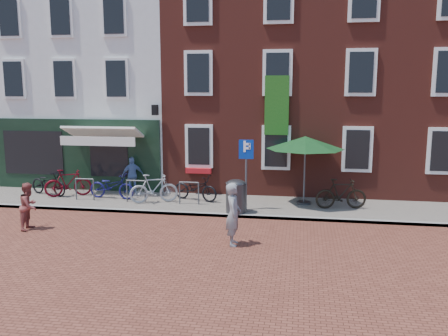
% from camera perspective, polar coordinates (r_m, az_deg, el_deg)
% --- Properties ---
extents(ground, '(80.00, 80.00, 0.00)m').
position_cam_1_polar(ground, '(16.36, -6.87, -5.58)').
color(ground, brown).
extents(sidewalk, '(24.00, 3.00, 0.10)m').
position_cam_1_polar(sidewalk, '(17.52, -2.36, -4.32)').
color(sidewalk, slate).
rests_on(sidewalk, ground).
extents(building_stucco, '(8.00, 8.00, 9.00)m').
position_cam_1_polar(building_stucco, '(24.08, -14.01, 9.90)').
color(building_stucco, silver).
rests_on(building_stucco, ground).
extents(building_brick_mid, '(6.00, 8.00, 10.00)m').
position_cam_1_polar(building_brick_mid, '(22.29, 3.05, 11.50)').
color(building_brick_mid, maroon).
rests_on(building_brick_mid, ground).
extents(building_brick_right, '(6.00, 8.00, 10.00)m').
position_cam_1_polar(building_brick_right, '(22.44, 18.76, 11.00)').
color(building_brick_right, maroon).
rests_on(building_brick_right, ground).
extents(litter_bin, '(0.66, 0.66, 1.21)m').
position_cam_1_polar(litter_bin, '(15.99, 1.42, -3.18)').
color(litter_bin, '#373739').
rests_on(litter_bin, sidewalk).
extents(parking_sign, '(0.50, 0.08, 2.43)m').
position_cam_1_polar(parking_sign, '(16.21, 2.66, 0.69)').
color(parking_sign, '#4C4C4F').
rests_on(parking_sign, sidewalk).
extents(parasol, '(2.78, 2.78, 2.56)m').
position_cam_1_polar(parasol, '(17.16, 9.70, 3.29)').
color(parasol, '#4C4C4F').
rests_on(parasol, sidewalk).
extents(woman, '(0.48, 0.67, 1.72)m').
position_cam_1_polar(woman, '(13.02, 1.12, -5.56)').
color(woman, gray).
rests_on(woman, ground).
extents(boy, '(0.58, 0.73, 1.44)m').
position_cam_1_polar(boy, '(15.66, -22.28, -4.22)').
color(boy, brown).
rests_on(boy, ground).
extents(cafe_person, '(0.91, 0.75, 1.46)m').
position_cam_1_polar(cafe_person, '(19.24, -10.88, -0.85)').
color(cafe_person, '#6783B8').
rests_on(cafe_person, sidewalk).
extents(bicycle_0, '(1.92, 1.21, 0.95)m').
position_cam_1_polar(bicycle_0, '(19.85, -20.24, -1.69)').
color(bicycle_0, black).
rests_on(bicycle_0, sidewalk).
extents(bicycle_1, '(1.80, 1.23, 1.06)m').
position_cam_1_polar(bicycle_1, '(19.35, -18.13, -1.70)').
color(bicycle_1, '#54050F').
rests_on(bicycle_1, sidewalk).
extents(bicycle_2, '(1.87, 0.80, 0.95)m').
position_cam_1_polar(bicycle_2, '(18.55, -13.26, -2.12)').
color(bicycle_2, '#13114F').
rests_on(bicycle_2, sidewalk).
extents(bicycle_3, '(1.82, 1.16, 1.06)m').
position_cam_1_polar(bicycle_3, '(17.57, -8.38, -2.44)').
color(bicycle_3, '#9E9FA0').
rests_on(bicycle_3, sidewalk).
extents(bicycle_4, '(1.92, 1.18, 0.95)m').
position_cam_1_polar(bicycle_4, '(17.78, -3.44, -2.38)').
color(bicycle_4, black).
rests_on(bicycle_4, sidewalk).
extents(bicycle_5, '(1.82, 0.79, 1.06)m').
position_cam_1_polar(bicycle_5, '(17.03, 13.81, -3.00)').
color(bicycle_5, black).
rests_on(bicycle_5, sidewalk).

